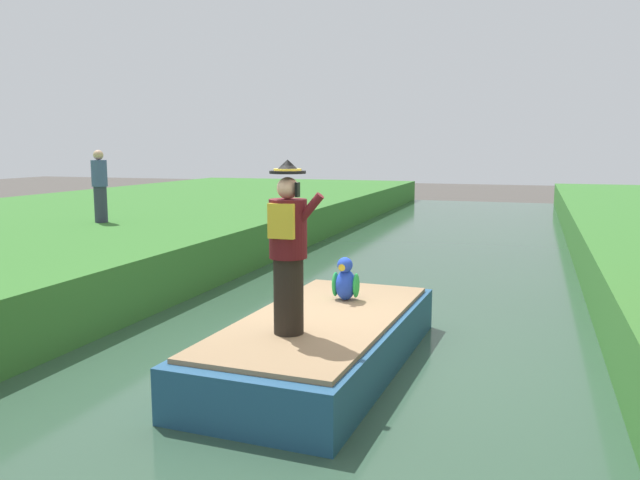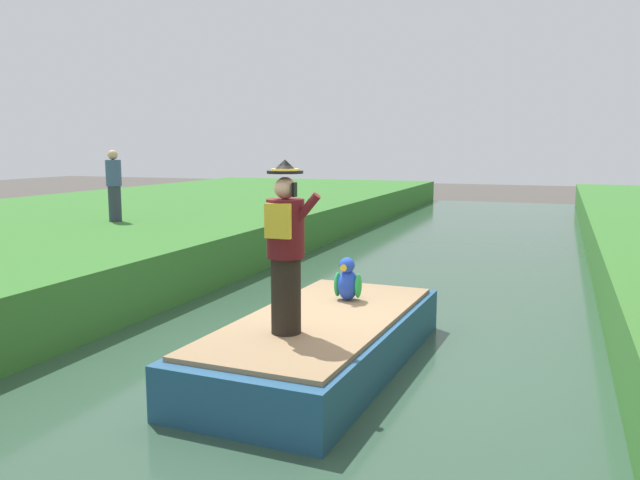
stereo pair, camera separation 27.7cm
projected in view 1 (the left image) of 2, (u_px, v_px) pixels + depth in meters
The scene contains 6 objects.
ground_plane at pixel (324, 372), 7.63m from camera, with size 80.00×80.00×0.00m, color #4C4742.
canal_water at pixel (324, 368), 7.63m from camera, with size 6.43×48.00×0.10m, color #33513D.
boat at pixel (322, 342), 7.51m from camera, with size 1.97×4.27×0.61m.
person_pirate at pixel (288, 248), 6.66m from camera, with size 0.61×0.42×1.85m.
parrot_plush at pixel (346, 282), 8.23m from camera, with size 0.36×0.35×0.57m.
person_bystander at pixel (100, 186), 14.03m from camera, with size 0.34×0.34×1.60m.
Camera 1 is at (2.29, -6.95, 2.69)m, focal length 35.60 mm.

